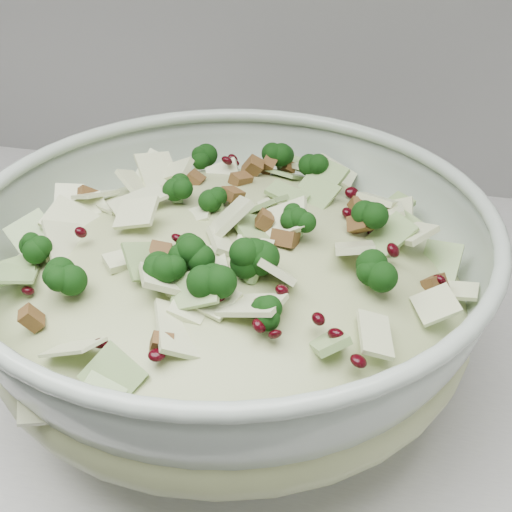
{
  "coord_description": "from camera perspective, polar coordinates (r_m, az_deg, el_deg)",
  "views": [
    {
      "loc": [
        0.58,
        1.17,
        1.32
      ],
      "look_at": [
        0.48,
        1.61,
        1.02
      ],
      "focal_mm": 50.0,
      "sensor_mm": 36.0,
      "label": 1
    }
  ],
  "objects": [
    {
      "name": "mixing_bowl",
      "position": [
        0.56,
        -2.07,
        -3.22
      ],
      "size": [
        0.52,
        0.52,
        0.16
      ],
      "rotation": [
        0.0,
        0.0,
        0.39
      ],
      "color": "#A2B2A2",
      "rests_on": "counter"
    },
    {
      "name": "salad",
      "position": [
        0.54,
        -2.12,
        -1.04
      ],
      "size": [
        0.46,
        0.46,
        0.16
      ],
      "rotation": [
        0.0,
        0.0,
        0.29
      ],
      "color": "#ADB57C",
      "rests_on": "mixing_bowl"
    }
  ]
}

